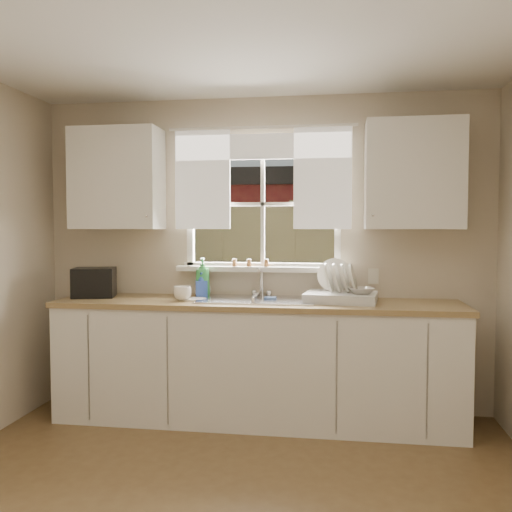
# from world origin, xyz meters

# --- Properties ---
(room_walls) EXTENTS (3.62, 4.02, 2.50)m
(room_walls) POSITION_xyz_m (0.00, -0.07, 1.24)
(room_walls) COLOR beige
(room_walls) RESTS_ON ground
(window) EXTENTS (1.38, 0.16, 1.06)m
(window) POSITION_xyz_m (0.00, 2.00, 1.49)
(window) COLOR white
(window) RESTS_ON room_walls
(curtains) EXTENTS (1.50, 0.03, 0.81)m
(curtains) POSITION_xyz_m (0.00, 1.95, 1.93)
(curtains) COLOR white
(curtains) RESTS_ON room_walls
(base_cabinets) EXTENTS (3.00, 0.62, 0.87)m
(base_cabinets) POSITION_xyz_m (0.00, 1.68, 0.43)
(base_cabinets) COLOR white
(base_cabinets) RESTS_ON ground
(countertop) EXTENTS (3.04, 0.65, 0.04)m
(countertop) POSITION_xyz_m (0.00, 1.68, 0.89)
(countertop) COLOR #95794A
(countertop) RESTS_ON base_cabinets
(upper_cabinet_left) EXTENTS (0.70, 0.33, 0.80)m
(upper_cabinet_left) POSITION_xyz_m (-1.15, 1.82, 1.85)
(upper_cabinet_left) COLOR white
(upper_cabinet_left) RESTS_ON room_walls
(upper_cabinet_right) EXTENTS (0.70, 0.33, 0.80)m
(upper_cabinet_right) POSITION_xyz_m (1.15, 1.82, 1.85)
(upper_cabinet_right) COLOR white
(upper_cabinet_right) RESTS_ON room_walls
(wall_outlet) EXTENTS (0.08, 0.01, 0.12)m
(wall_outlet) POSITION_xyz_m (0.88, 1.99, 1.08)
(wall_outlet) COLOR beige
(wall_outlet) RESTS_ON room_walls
(sill_jars) EXTENTS (0.30, 0.04, 0.06)m
(sill_jars) POSITION_xyz_m (-0.09, 1.94, 1.18)
(sill_jars) COLOR brown
(sill_jars) RESTS_ON window
(backyard) EXTENTS (20.00, 10.00, 6.13)m
(backyard) POSITION_xyz_m (0.58, 8.42, 3.46)
(backyard) COLOR #335421
(backyard) RESTS_ON ground
(sink) EXTENTS (0.88, 0.52, 0.40)m
(sink) POSITION_xyz_m (0.00, 1.71, 0.84)
(sink) COLOR #B7B7BC
(sink) RESTS_ON countertop
(dish_rack) EXTENTS (0.56, 0.45, 0.32)m
(dish_rack) POSITION_xyz_m (0.63, 1.73, 0.98)
(dish_rack) COLOR silver
(dish_rack) RESTS_ON countertop
(bowl) EXTENTS (0.24, 0.24, 0.05)m
(bowl) POSITION_xyz_m (0.77, 1.67, 1.00)
(bowl) COLOR beige
(bowl) RESTS_ON dish_rack
(soap_bottle_a) EXTENTS (0.14, 0.14, 0.31)m
(soap_bottle_a) POSITION_xyz_m (-0.46, 1.85, 1.07)
(soap_bottle_a) COLOR green
(soap_bottle_a) RESTS_ON countertop
(soap_bottle_b) EXTENTS (0.12, 0.12, 0.20)m
(soap_bottle_b) POSITION_xyz_m (-0.46, 1.81, 1.01)
(soap_bottle_b) COLOR #2E4FAE
(soap_bottle_b) RESTS_ON countertop
(soap_bottle_c) EXTENTS (0.15, 0.15, 0.16)m
(soap_bottle_c) POSITION_xyz_m (-0.46, 1.88, 0.99)
(soap_bottle_c) COLOR beige
(soap_bottle_c) RESTS_ON countertop
(saucer) EXTENTS (0.19, 0.19, 0.01)m
(saucer) POSITION_xyz_m (-0.48, 1.67, 0.92)
(saucer) COLOR white
(saucer) RESTS_ON countertop
(cup) EXTENTS (0.18, 0.18, 0.11)m
(cup) POSITION_xyz_m (-0.56, 1.62, 0.96)
(cup) COLOR white
(cup) RESTS_ON countertop
(black_appliance) EXTENTS (0.38, 0.35, 0.23)m
(black_appliance) POSITION_xyz_m (-1.31, 1.73, 1.03)
(black_appliance) COLOR black
(black_appliance) RESTS_ON countertop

